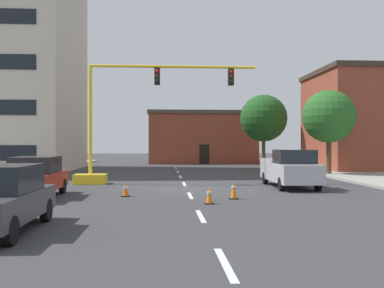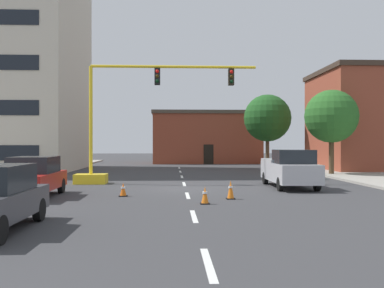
{
  "view_description": "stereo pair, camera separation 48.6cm",
  "coord_description": "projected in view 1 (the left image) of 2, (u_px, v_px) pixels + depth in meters",
  "views": [
    {
      "loc": [
        -1.18,
        -22.31,
        2.3
      ],
      "look_at": [
        0.46,
        2.66,
        2.28
      ],
      "focal_mm": 40.99,
      "sensor_mm": 36.0,
      "label": 1
    },
    {
      "loc": [
        -0.7,
        -22.34,
        2.3
      ],
      "look_at": [
        0.46,
        2.66,
        2.28
      ],
      "focal_mm": 40.99,
      "sensor_mm": 36.0,
      "label": 2
    }
  ],
  "objects": [
    {
      "name": "lane_stripe_seg_5",
      "position": [
        178.0,
        172.0,
        35.82
      ],
      "size": [
        0.16,
        2.4,
        0.01
      ],
      "primitive_type": "cube",
      "color": "silver",
      "rests_on": "ground_plane"
    },
    {
      "name": "lane_stripe_seg_3",
      "position": [
        184.0,
        184.0,
        24.84
      ],
      "size": [
        0.16,
        2.4,
        0.01
      ],
      "primitive_type": "cube",
      "color": "silver",
      "rests_on": "ground_plane"
    },
    {
      "name": "traffic_cone_roadside_a",
      "position": [
        126.0,
        190.0,
        19.0
      ],
      "size": [
        0.36,
        0.36,
        0.6
      ],
      "color": "black",
      "rests_on": "ground_plane"
    },
    {
      "name": "traffic_cone_roadside_b",
      "position": [
        234.0,
        190.0,
        18.16
      ],
      "size": [
        0.36,
        0.36,
        0.78
      ],
      "color": "black",
      "rests_on": "ground_plane"
    },
    {
      "name": "lane_stripe_seg_6",
      "position": [
        176.0,
        168.0,
        41.31
      ],
      "size": [
        0.16,
        2.4,
        0.01
      ],
      "primitive_type": "cube",
      "color": "silver",
      "rests_on": "ground_plane"
    },
    {
      "name": "building_brick_center",
      "position": [
        201.0,
        137.0,
        53.21
      ],
      "size": [
        12.72,
        9.11,
        6.08
      ],
      "color": "brown",
      "rests_on": "ground_plane"
    },
    {
      "name": "ground_plane",
      "position": [
        186.0,
        189.0,
        22.35
      ],
      "size": [
        160.0,
        160.0,
        0.0
      ],
      "primitive_type": "plane",
      "color": "#38383A"
    },
    {
      "name": "lane_stripe_seg_2",
      "position": [
        190.0,
        195.0,
        19.35
      ],
      "size": [
        0.16,
        2.4,
        0.01
      ],
      "primitive_type": "cube",
      "color": "silver",
      "rests_on": "ground_plane"
    },
    {
      "name": "lane_stripe_seg_4",
      "position": [
        180.0,
        177.0,
        30.33
      ],
      "size": [
        0.16,
        2.4,
        0.01
      ],
      "primitive_type": "cube",
      "color": "silver",
      "rests_on": "ground_plane"
    },
    {
      "name": "lane_stripe_seg_1",
      "position": [
        201.0,
        216.0,
        13.86
      ],
      "size": [
        0.16,
        2.4,
        0.01
      ],
      "primitive_type": "cube",
      "color": "silver",
      "rests_on": "ground_plane"
    },
    {
      "name": "tree_right_mid",
      "position": [
        329.0,
        117.0,
        31.59
      ],
      "size": [
        3.81,
        3.81,
        6.17
      ],
      "color": "#4C3823",
      "rests_on": "ground_plane"
    },
    {
      "name": "sedan_red_mid_left",
      "position": [
        35.0,
        177.0,
        18.68
      ],
      "size": [
        1.92,
        4.52,
        1.74
      ],
      "color": "#B21E19",
      "rests_on": "ground_plane"
    },
    {
      "name": "sidewalk_right",
      "position": [
        360.0,
        175.0,
        31.17
      ],
      "size": [
        6.0,
        56.0,
        0.14
      ],
      "primitive_type": "cube",
      "color": "#9E998E",
      "rests_on": "ground_plane"
    },
    {
      "name": "traffic_cone_roadside_c",
      "position": [
        209.0,
        195.0,
        16.66
      ],
      "size": [
        0.36,
        0.36,
        0.67
      ],
      "color": "black",
      "rests_on": "ground_plane"
    },
    {
      "name": "pickup_truck_silver",
      "position": [
        290.0,
        169.0,
        23.01
      ],
      "size": [
        2.1,
        5.43,
        1.99
      ],
      "color": "#BCBCC1",
      "rests_on": "ground_plane"
    },
    {
      "name": "building_row_right",
      "position": [
        379.0,
        120.0,
        38.08
      ],
      "size": [
        11.38,
        9.29,
        8.62
      ],
      "color": "brown",
      "rests_on": "ground_plane"
    },
    {
      "name": "lane_stripe_seg_0",
      "position": [
        225.0,
        264.0,
        8.38
      ],
      "size": [
        0.16,
        2.4,
        0.01
      ],
      "primitive_type": "cube",
      "color": "silver",
      "rests_on": "ground_plane"
    },
    {
      "name": "tree_right_far",
      "position": [
        264.0,
        118.0,
        43.29
      ],
      "size": [
        4.65,
        4.65,
        7.15
      ],
      "color": "brown",
      "rests_on": "ground_plane"
    },
    {
      "name": "traffic_signal_gantry",
      "position": [
        115.0,
        143.0,
        25.08
      ],
      "size": [
        10.42,
        1.2,
        6.83
      ],
      "color": "yellow",
      "rests_on": "ground_plane"
    }
  ]
}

